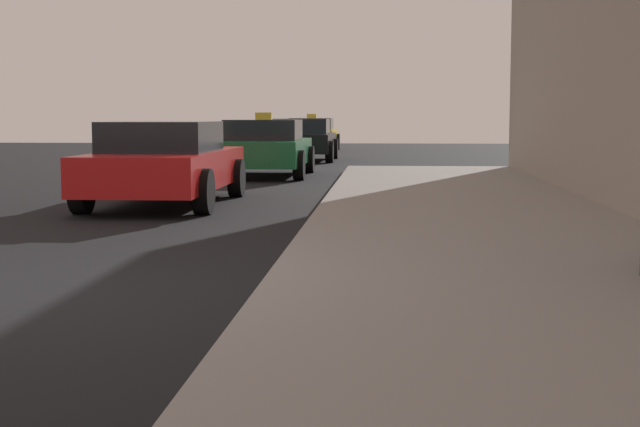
# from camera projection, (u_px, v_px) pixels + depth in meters

# --- Properties ---
(ground_plane) EXTENTS (80.00, 80.00, 0.00)m
(ground_plane) POSITION_uv_depth(u_px,v_px,m) (6.00, 293.00, 7.26)
(ground_plane) COLOR black
(sidewalk) EXTENTS (4.00, 32.00, 0.15)m
(sidewalk) POSITION_uv_depth(u_px,v_px,m) (534.00, 290.00, 6.97)
(sidewalk) COLOR gray
(sidewalk) RESTS_ON ground_plane
(car_red) EXTENTS (1.93, 4.54, 1.27)m
(car_red) POSITION_uv_depth(u_px,v_px,m) (165.00, 163.00, 14.41)
(car_red) COLOR red
(car_red) RESTS_ON ground_plane
(car_green) EXTENTS (2.00, 4.17, 1.43)m
(car_green) POSITION_uv_depth(u_px,v_px,m) (265.00, 148.00, 21.25)
(car_green) COLOR #196638
(car_green) RESTS_ON ground_plane
(car_black) EXTENTS (2.03, 4.07, 1.27)m
(car_black) POSITION_uv_depth(u_px,v_px,m) (302.00, 139.00, 28.69)
(car_black) COLOR black
(car_black) RESTS_ON ground_plane
(car_yellow) EXTENTS (2.03, 4.35, 1.43)m
(car_yellow) POSITION_uv_depth(u_px,v_px,m) (312.00, 134.00, 36.90)
(car_yellow) COLOR yellow
(car_yellow) RESTS_ON ground_plane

